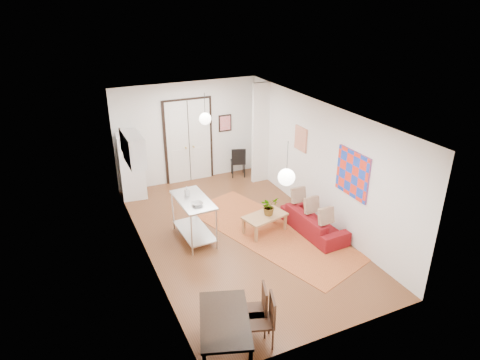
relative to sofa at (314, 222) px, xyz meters
name	(u,v)px	position (x,y,z in m)	size (l,w,h in m)	color
floor	(238,235)	(-1.64, 0.62, -0.26)	(7.00, 7.00, 0.00)	brown
ceiling	(238,112)	(-1.64, 0.62, 2.64)	(4.20, 7.00, 0.02)	white
wall_back	(188,133)	(-1.64, 4.12, 1.19)	(4.20, 0.02, 2.90)	white
wall_front	(335,263)	(-1.64, -2.88, 1.19)	(4.20, 0.02, 2.90)	white
wall_left	(143,195)	(-3.74, 0.62, 1.19)	(0.02, 7.00, 2.90)	white
wall_right	(319,163)	(0.46, 0.62, 1.19)	(0.02, 7.00, 2.90)	white
double_doors	(189,141)	(-1.64, 4.08, 0.94)	(1.44, 0.06, 2.50)	white
stub_partition	(260,134)	(0.21, 3.17, 1.19)	(0.50, 0.10, 2.90)	white
wall_cabinet	(133,149)	(-3.56, 2.12, 1.64)	(0.35, 1.00, 0.70)	white
painting_popart	(353,174)	(0.43, -0.63, 1.39)	(0.05, 1.00, 1.00)	red
painting_abstract	(301,139)	(0.43, 1.42, 1.54)	(0.05, 0.50, 0.60)	beige
poster_back	(225,123)	(-0.49, 4.09, 1.34)	(0.40, 0.03, 0.50)	red
print_left	(122,141)	(-3.71, 2.62, 1.69)	(0.03, 0.44, 0.54)	#A47444
pendant_back	(205,119)	(-1.64, 2.62, 1.99)	(0.30, 0.30, 0.80)	white
pendant_front	(286,177)	(-1.64, -1.38, 1.99)	(0.30, 0.30, 0.80)	white
kilim_rug	(270,232)	(-0.93, 0.41, -0.26)	(1.68, 4.47, 0.01)	#C26430
sofa	(314,222)	(0.00, 0.00, 0.00)	(1.80, 0.71, 0.53)	maroon
coffee_table	(265,217)	(-1.03, 0.48, 0.12)	(1.10, 0.77, 0.44)	tan
potted_plant	(269,206)	(-0.93, 0.48, 0.40)	(0.34, 0.39, 0.43)	#416F32
kitchen_counter	(194,213)	(-2.61, 0.89, 0.40)	(0.70, 1.33, 1.00)	silver
bowl	(198,204)	(-2.61, 0.59, 0.77)	(0.24, 0.24, 0.06)	silver
soap_bottle	(187,191)	(-2.66, 1.14, 0.84)	(0.10, 0.09, 0.21)	#548AB7
fridge	(132,166)	(-3.39, 3.66, 0.62)	(0.63, 0.63, 1.77)	white
dining_table	(225,323)	(-3.30, -2.53, 0.37)	(1.11, 1.45, 0.71)	black
dining_chair_near	(250,304)	(-2.70, -2.18, 0.24)	(0.53, 0.65, 0.88)	#3D2113
dining_chair_far	(258,314)	(-2.70, -2.44, 0.24)	(0.53, 0.65, 0.88)	#3D2113
black_side_chair	(237,158)	(-0.22, 3.86, 0.27)	(0.53, 0.54, 0.92)	black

